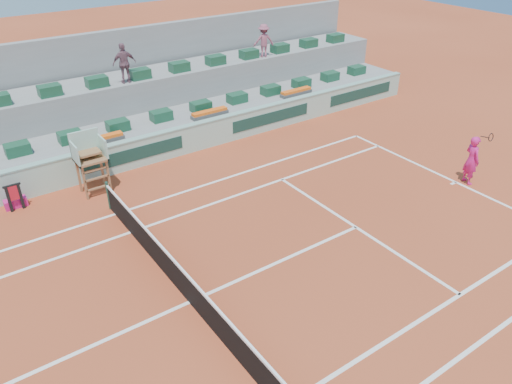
{
  "coord_description": "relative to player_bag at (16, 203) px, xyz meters",
  "views": [
    {
      "loc": [
        -4.44,
        -9.55,
        9.58
      ],
      "look_at": [
        4.0,
        2.5,
        1.0
      ],
      "focal_mm": 35.0,
      "sensor_mm": 36.0,
      "label": 1
    }
  ],
  "objects": [
    {
      "name": "ground",
      "position": [
        2.75,
        -8.01,
        -0.17
      ],
      "size": [
        90.0,
        90.0,
        0.0
      ],
      "primitive_type": "plane",
      "color": "#A13C1F",
      "rests_on": "ground"
    },
    {
      "name": "seating_tier_lower",
      "position": [
        2.75,
        2.69,
        0.43
      ],
      "size": [
        36.0,
        4.0,
        1.2
      ],
      "primitive_type": "cube",
      "color": "gray",
      "rests_on": "ground"
    },
    {
      "name": "seating_tier_upper",
      "position": [
        2.75,
        4.29,
        1.13
      ],
      "size": [
        36.0,
        2.4,
        2.6
      ],
      "primitive_type": "cube",
      "color": "gray",
      "rests_on": "ground"
    },
    {
      "name": "stadium_back_wall",
      "position": [
        2.75,
        5.89,
        2.03
      ],
      "size": [
        36.0,
        0.4,
        4.4
      ],
      "primitive_type": "cube",
      "color": "gray",
      "rests_on": "ground"
    },
    {
      "name": "player_bag",
      "position": [
        0.0,
        0.0,
        0.0
      ],
      "size": [
        0.77,
        0.34,
        0.34
      ],
      "primitive_type": "cube",
      "color": "#D91C7A",
      "rests_on": "ground"
    },
    {
      "name": "spectator_mid",
      "position": [
        6.01,
        3.46,
        3.31
      ],
      "size": [
        1.07,
        0.53,
        1.75
      ],
      "primitive_type": "imported",
      "rotation": [
        0.0,
        0.0,
        3.04
      ],
      "color": "#7C5260",
      "rests_on": "seating_tier_upper"
    },
    {
      "name": "spectator_right",
      "position": [
        13.52,
        3.48,
        3.25
      ],
      "size": [
        1.21,
        0.93,
        1.65
      ],
      "primitive_type": "imported",
      "rotation": [
        0.0,
        0.0,
        2.8
      ],
      "color": "#974B5E",
      "rests_on": "seating_tier_upper"
    },
    {
      "name": "court_lines",
      "position": [
        2.75,
        -8.01,
        -0.17
      ],
      "size": [
        23.89,
        11.09,
        0.01
      ],
      "color": "white",
      "rests_on": "ground"
    },
    {
      "name": "tennis_net",
      "position": [
        2.75,
        -8.01,
        0.36
      ],
      "size": [
        0.1,
        11.97,
        1.1
      ],
      "color": "black",
      "rests_on": "ground"
    },
    {
      "name": "advertising_hoarding",
      "position": [
        2.77,
        0.49,
        0.46
      ],
      "size": [
        36.0,
        0.34,
        1.26
      ],
      "color": "#A1CBB7",
      "rests_on": "ground"
    },
    {
      "name": "umpire_chair",
      "position": [
        2.75,
        -0.51,
        1.37
      ],
      "size": [
        1.1,
        0.9,
        2.4
      ],
      "color": "brown",
      "rests_on": "ground"
    },
    {
      "name": "seat_row_lower",
      "position": [
        2.75,
        1.79,
        1.25
      ],
      "size": [
        32.9,
        0.6,
        0.44
      ],
      "color": "#18492F",
      "rests_on": "seating_tier_lower"
    },
    {
      "name": "seat_row_upper",
      "position": [
        2.75,
        3.69,
        2.65
      ],
      "size": [
        32.9,
        0.6,
        0.44
      ],
      "color": "#18492F",
      "rests_on": "seating_tier_upper"
    },
    {
      "name": "flower_planters",
      "position": [
        1.25,
        0.99,
        1.16
      ],
      "size": [
        26.8,
        0.36,
        0.28
      ],
      "color": "#4B4B4B",
      "rests_on": "seating_tier_lower"
    },
    {
      "name": "towel_rack",
      "position": [
        -0.0,
        -0.23,
        0.43
      ],
      "size": [
        0.59,
        0.1,
        1.03
      ],
      "color": "black",
      "rests_on": "ground"
    },
    {
      "name": "tennis_player",
      "position": [
        14.98,
        -8.24,
        0.81
      ],
      "size": [
        0.67,
        0.97,
        2.28
      ],
      "color": "#D91C7A",
      "rests_on": "ground"
    }
  ]
}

